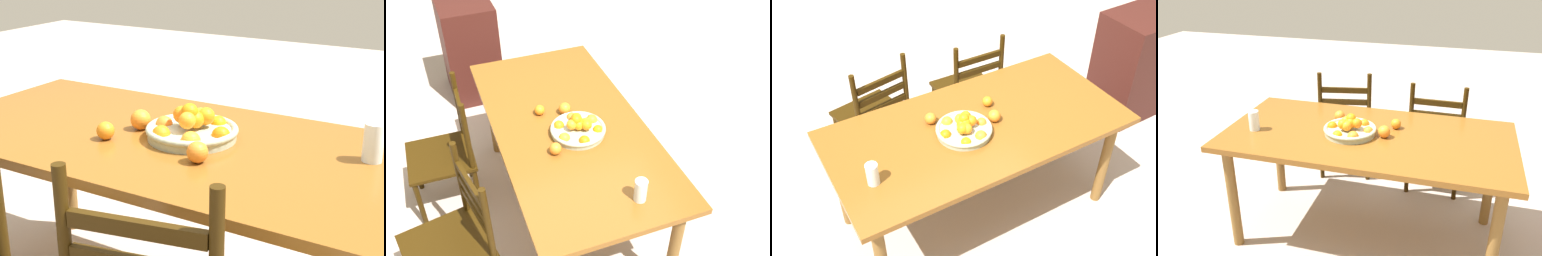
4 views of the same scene
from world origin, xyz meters
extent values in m
plane|color=#B2A196|center=(0.00, 0.00, 0.00)|extent=(12.00, 12.00, 0.00)
cube|color=brown|center=(0.00, 0.00, 0.75)|extent=(1.81, 0.90, 0.04)
cylinder|color=brown|center=(-0.81, -0.35, 0.37)|extent=(0.07, 0.07, 0.73)
cylinder|color=brown|center=(0.81, -0.35, 0.37)|extent=(0.07, 0.07, 0.73)
cylinder|color=brown|center=(0.81, 0.35, 0.37)|extent=(0.07, 0.07, 0.73)
cube|color=black|center=(-0.39, 0.85, 0.42)|extent=(0.53, 0.53, 0.03)
cylinder|color=black|center=(-0.16, 0.70, 0.20)|extent=(0.04, 0.04, 0.41)
cylinder|color=black|center=(-0.16, 0.70, 0.69)|extent=(0.04, 0.04, 0.52)
cylinder|color=black|center=(-0.54, 0.62, 0.69)|extent=(0.04, 0.04, 0.52)
cube|color=black|center=(-0.35, 0.66, 0.61)|extent=(0.36, 0.10, 0.04)
cube|color=black|center=(-0.35, 0.66, 0.71)|extent=(0.36, 0.10, 0.04)
cube|color=black|center=(-0.35, 0.66, 0.81)|extent=(0.36, 0.10, 0.04)
cube|color=black|center=(0.39, 0.79, 0.42)|extent=(0.44, 0.44, 0.03)
cylinder|color=black|center=(0.58, 0.98, 0.20)|extent=(0.04, 0.04, 0.41)
cylinder|color=black|center=(0.20, 0.98, 0.20)|extent=(0.04, 0.04, 0.41)
cylinder|color=black|center=(0.58, 0.60, 0.20)|extent=(0.04, 0.04, 0.41)
cylinder|color=black|center=(0.19, 0.60, 0.20)|extent=(0.04, 0.04, 0.41)
cylinder|color=black|center=(0.58, 0.60, 0.68)|extent=(0.04, 0.04, 0.50)
cylinder|color=black|center=(0.19, 0.60, 0.68)|extent=(0.04, 0.04, 0.50)
cube|color=black|center=(0.39, 0.60, 0.61)|extent=(0.35, 0.03, 0.04)
cube|color=black|center=(0.39, 0.60, 0.70)|extent=(0.35, 0.03, 0.04)
cube|color=black|center=(0.39, 0.60, 0.80)|extent=(0.35, 0.03, 0.04)
cube|color=#3B1712|center=(1.78, 0.34, 0.46)|extent=(0.61, 0.48, 0.91)
cylinder|color=#A2AD92|center=(-0.11, -0.03, 0.79)|extent=(0.32, 0.32, 0.04)
torus|color=#A2AD92|center=(-0.11, -0.03, 0.81)|extent=(0.33, 0.33, 0.02)
sphere|color=orange|center=(0.01, -0.03, 0.80)|extent=(0.06, 0.06, 0.06)
sphere|color=orange|center=(-0.04, 0.07, 0.80)|extent=(0.07, 0.07, 0.07)
sphere|color=orange|center=(-0.16, 0.08, 0.80)|extent=(0.07, 0.07, 0.07)
sphere|color=orange|center=(-0.23, -0.02, 0.80)|extent=(0.07, 0.07, 0.07)
sphere|color=orange|center=(-0.16, -0.14, 0.80)|extent=(0.06, 0.06, 0.06)
sphere|color=orange|center=(-0.06, -0.13, 0.80)|extent=(0.07, 0.07, 0.07)
sphere|color=orange|center=(-0.10, -0.02, 0.87)|extent=(0.06, 0.06, 0.06)
sphere|color=orange|center=(-0.12, -0.08, 0.84)|extent=(0.06, 0.06, 0.06)
sphere|color=orange|center=(-0.12, -0.03, 0.84)|extent=(0.06, 0.06, 0.06)
sphere|color=orange|center=(-0.14, -0.07, 0.85)|extent=(0.06, 0.06, 0.06)
sphere|color=orange|center=(-0.11, 0.02, 0.85)|extent=(0.06, 0.06, 0.06)
sphere|color=orange|center=(-0.10, -0.03, 0.85)|extent=(0.07, 0.07, 0.07)
sphere|color=orange|center=(-0.06, -0.03, 0.85)|extent=(0.06, 0.06, 0.06)
sphere|color=orange|center=(0.11, -0.02, 0.81)|extent=(0.08, 0.08, 0.08)
sphere|color=orange|center=(0.16, 0.13, 0.80)|extent=(0.07, 0.07, 0.07)
sphere|color=orange|center=(-0.23, 0.16, 0.81)|extent=(0.07, 0.07, 0.07)
cylinder|color=silver|center=(-0.72, -0.14, 0.83)|extent=(0.07, 0.07, 0.13)
camera|label=1|loc=(-1.04, 1.60, 1.47)|focal=51.96mm
camera|label=2|loc=(-2.10, 0.72, 2.51)|focal=42.59mm
camera|label=3|loc=(-1.16, -1.83, 2.55)|focal=43.60mm
camera|label=4|loc=(0.53, -2.25, 1.85)|focal=37.74mm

